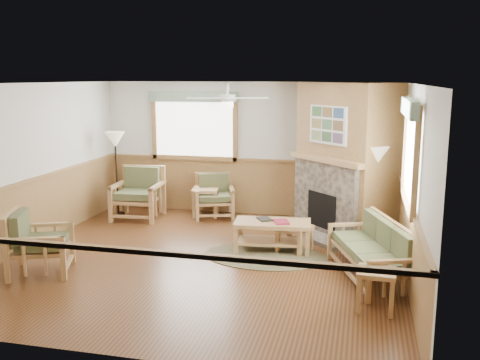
% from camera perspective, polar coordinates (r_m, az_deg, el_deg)
% --- Properties ---
extents(floor, '(6.00, 6.00, 0.01)m').
position_cam_1_polar(floor, '(8.41, -3.78, -8.52)').
color(floor, '#543017').
rests_on(floor, ground).
extents(ceiling, '(6.00, 6.00, 0.01)m').
position_cam_1_polar(ceiling, '(7.93, -4.03, 10.24)').
color(ceiling, white).
rests_on(ceiling, floor).
extents(wall_back, '(6.00, 0.02, 2.70)m').
position_cam_1_polar(wall_back, '(10.93, 0.70, 3.36)').
color(wall_back, silver).
rests_on(wall_back, floor).
extents(wall_front, '(6.00, 0.02, 2.70)m').
position_cam_1_polar(wall_front, '(5.34, -13.38, -5.07)').
color(wall_front, silver).
rests_on(wall_front, floor).
extents(wall_left, '(0.02, 6.00, 2.70)m').
position_cam_1_polar(wall_left, '(9.38, -21.73, 1.31)').
color(wall_left, silver).
rests_on(wall_left, floor).
extents(wall_right, '(0.02, 6.00, 2.70)m').
position_cam_1_polar(wall_right, '(7.74, 17.85, -0.34)').
color(wall_right, silver).
rests_on(wall_right, floor).
extents(wainscot, '(6.00, 6.00, 1.10)m').
position_cam_1_polar(wainscot, '(8.24, -3.83, -4.88)').
color(wainscot, olive).
rests_on(wainscot, floor).
extents(fireplace, '(3.11, 3.11, 2.70)m').
position_cam_1_polar(fireplace, '(9.74, 11.34, 2.21)').
color(fireplace, olive).
rests_on(fireplace, floor).
extents(window_back, '(1.90, 0.16, 1.50)m').
position_cam_1_polar(window_back, '(11.09, -4.97, 9.54)').
color(window_back, white).
rests_on(window_back, wall_back).
extents(window_right, '(0.16, 1.90, 1.50)m').
position_cam_1_polar(window_right, '(7.41, 18.19, 8.36)').
color(window_right, white).
rests_on(window_right, wall_right).
extents(ceiling_fan, '(1.59, 1.59, 0.36)m').
position_cam_1_polar(ceiling_fan, '(8.14, -1.35, 10.00)').
color(ceiling_fan, white).
rests_on(ceiling_fan, ceiling).
extents(sofa, '(1.90, 1.28, 0.81)m').
position_cam_1_polar(sofa, '(7.78, 13.72, -7.28)').
color(sofa, '#AC8150').
rests_on(sofa, floor).
extents(armchair_back_left, '(0.96, 0.96, 1.01)m').
position_cam_1_polar(armchair_back_left, '(10.85, -10.86, -1.43)').
color(armchair_back_left, '#AC8150').
rests_on(armchair_back_left, floor).
extents(armchair_back_right, '(0.96, 0.96, 0.86)m').
position_cam_1_polar(armchair_back_right, '(10.80, -2.75, -1.72)').
color(armchair_back_right, '#AC8150').
rests_on(armchair_back_right, floor).
extents(armchair_left, '(1.06, 1.06, 0.92)m').
position_cam_1_polar(armchair_left, '(8.25, -20.52, -6.22)').
color(armchair_left, '#AC8150').
rests_on(armchair_left, floor).
extents(coffee_table, '(1.28, 0.73, 0.49)m').
position_cam_1_polar(coffee_table, '(8.77, 3.49, -5.97)').
color(coffee_table, '#AC8150').
rests_on(coffee_table, floor).
extents(end_table_chairs, '(0.60, 0.58, 0.57)m').
position_cam_1_polar(end_table_chairs, '(10.88, -3.71, -2.39)').
color(end_table_chairs, '#AC8150').
rests_on(end_table_chairs, floor).
extents(end_table_sofa, '(0.48, 0.47, 0.51)m').
position_cam_1_polar(end_table_sofa, '(6.82, 14.28, -11.30)').
color(end_table_sofa, '#AC8150').
rests_on(end_table_sofa, floor).
extents(footstool, '(0.62, 0.62, 0.42)m').
position_cam_1_polar(footstool, '(8.77, 5.83, -6.25)').
color(footstool, '#AC8150').
rests_on(footstool, floor).
extents(braided_rug, '(2.15, 2.15, 0.01)m').
position_cam_1_polar(braided_rug, '(8.55, 2.72, -8.09)').
color(braided_rug, brown).
rests_on(braided_rug, floor).
extents(floor_lamp_left, '(0.52, 0.52, 1.72)m').
position_cam_1_polar(floor_lamp_left, '(11.16, -13.03, 0.69)').
color(floor_lamp_left, black).
rests_on(floor_lamp_left, floor).
extents(floor_lamp_right, '(0.47, 0.47, 1.69)m').
position_cam_1_polar(floor_lamp_right, '(9.12, 14.20, -1.72)').
color(floor_lamp_right, black).
rests_on(floor_lamp_right, floor).
extents(book_red, '(0.31, 0.36, 0.03)m').
position_cam_1_polar(book_red, '(8.63, 4.44, -4.37)').
color(book_red, maroon).
rests_on(book_red, coffee_table).
extents(book_dark, '(0.31, 0.33, 0.02)m').
position_cam_1_polar(book_dark, '(8.79, 2.62, -4.09)').
color(book_dark, black).
rests_on(book_dark, coffee_table).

